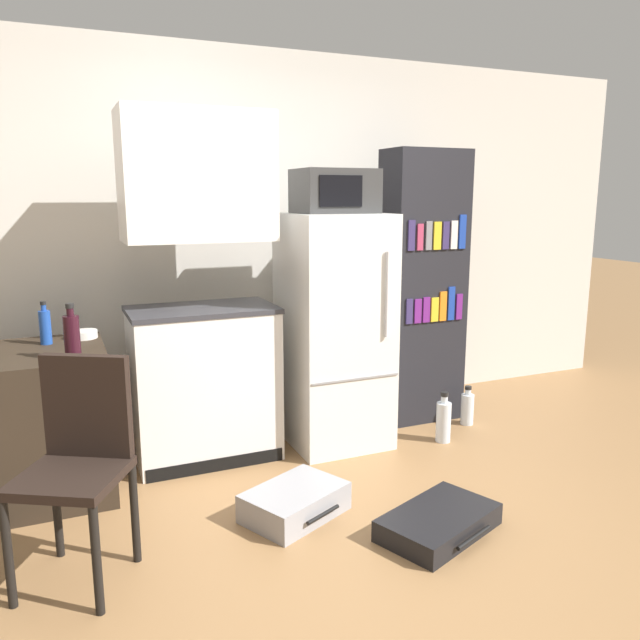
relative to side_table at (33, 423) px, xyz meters
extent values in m
plane|color=olive|center=(1.33, -1.23, -0.40)|extent=(24.00, 24.00, 0.00)
cube|color=beige|center=(1.53, 0.77, 0.90)|extent=(6.40, 0.10, 2.60)
cube|color=#2D2319|center=(0.00, 0.00, 0.00)|extent=(0.78, 0.75, 0.80)
cube|color=white|center=(0.97, 0.12, 0.06)|extent=(0.86, 0.50, 0.92)
cube|color=#333338|center=(0.97, 0.12, 0.53)|extent=(0.87, 0.51, 0.03)
cube|color=white|center=(0.97, 0.12, 1.32)|extent=(0.86, 0.43, 0.74)
cube|color=black|center=(0.97, -0.13, -0.36)|extent=(0.82, 0.01, 0.08)
cube|color=silver|center=(1.81, 0.05, 0.35)|extent=(0.61, 0.64, 1.50)
cube|color=gray|center=(1.81, -0.27, 0.11)|extent=(0.58, 0.01, 0.01)
cylinder|color=silver|center=(2.01, -0.29, 0.62)|extent=(0.02, 0.02, 0.52)
cube|color=#333333|center=(1.81, 0.05, 1.23)|extent=(0.48, 0.36, 0.27)
cube|color=black|center=(1.77, -0.14, 1.23)|extent=(0.28, 0.01, 0.18)
cube|color=black|center=(2.57, 0.21, 0.56)|extent=(0.57, 0.33, 1.92)
cube|color=#332856|center=(2.37, 0.04, 0.43)|extent=(0.05, 0.01, 0.17)
cube|color=#661E75|center=(2.44, 0.04, 0.43)|extent=(0.05, 0.01, 0.17)
cube|color=#661E75|center=(2.50, 0.04, 0.44)|extent=(0.05, 0.01, 0.18)
cube|color=gold|center=(2.57, 0.04, 0.43)|extent=(0.06, 0.01, 0.17)
cube|color=orange|center=(2.64, 0.04, 0.45)|extent=(0.05, 0.01, 0.21)
cube|color=#193899|center=(2.71, 0.04, 0.47)|extent=(0.05, 0.01, 0.24)
cube|color=#661E75|center=(2.78, 0.04, 0.44)|extent=(0.05, 0.01, 0.18)
cube|color=#332856|center=(2.37, 0.04, 0.95)|extent=(0.05, 0.01, 0.20)
cube|color=#A33351|center=(2.44, 0.04, 0.94)|extent=(0.04, 0.01, 0.18)
cube|color=slate|center=(2.50, 0.04, 0.94)|extent=(0.05, 0.01, 0.19)
cube|color=gold|center=(2.57, 0.04, 0.94)|extent=(0.06, 0.01, 0.19)
cube|color=#332856|center=(2.64, 0.04, 0.94)|extent=(0.05, 0.01, 0.19)
cube|color=silver|center=(2.71, 0.04, 0.94)|extent=(0.05, 0.01, 0.19)
cube|color=#193899|center=(2.78, 0.04, 0.96)|extent=(0.05, 0.01, 0.23)
cylinder|color=#1E47A3|center=(0.10, 0.15, 0.49)|extent=(0.06, 0.06, 0.19)
cylinder|color=#1E47A3|center=(0.10, 0.15, 0.60)|extent=(0.03, 0.03, 0.03)
cylinder|color=black|center=(0.10, 0.15, 0.63)|extent=(0.03, 0.03, 0.02)
cylinder|color=black|center=(0.22, -0.25, 0.51)|extent=(0.08, 0.08, 0.22)
cylinder|color=black|center=(0.22, -0.25, 0.64)|extent=(0.04, 0.04, 0.04)
cylinder|color=black|center=(0.22, -0.25, 0.67)|extent=(0.04, 0.04, 0.02)
cylinder|color=silver|center=(0.29, 0.22, 0.42)|extent=(0.16, 0.16, 0.04)
cylinder|color=black|center=(-0.09, -1.03, -0.17)|extent=(0.04, 0.04, 0.46)
cylinder|color=black|center=(0.23, -1.21, -0.17)|extent=(0.04, 0.04, 0.46)
cylinder|color=black|center=(0.09, -0.71, -0.17)|extent=(0.04, 0.04, 0.46)
cylinder|color=black|center=(0.41, -0.89, -0.17)|extent=(0.04, 0.04, 0.46)
cube|color=black|center=(0.16, -0.96, 0.08)|extent=(0.55, 0.55, 0.04)
cube|color=black|center=(0.25, -0.80, 0.32)|extent=(0.35, 0.23, 0.45)
cube|color=#99999E|center=(1.20, -0.80, -0.33)|extent=(0.60, 0.52, 0.15)
cylinder|color=black|center=(1.29, -0.97, -0.33)|extent=(0.21, 0.12, 0.02)
cube|color=black|center=(1.79, -1.23, -0.35)|extent=(0.68, 0.54, 0.11)
cylinder|color=black|center=(1.86, -1.41, -0.35)|extent=(0.25, 0.12, 0.02)
cylinder|color=silver|center=(2.46, -0.27, -0.27)|extent=(0.10, 0.10, 0.27)
cylinder|color=silver|center=(2.46, -0.27, -0.11)|extent=(0.04, 0.04, 0.05)
cylinder|color=black|center=(2.46, -0.27, -0.07)|extent=(0.05, 0.05, 0.03)
cylinder|color=silver|center=(2.80, -0.07, -0.29)|extent=(0.09, 0.09, 0.22)
cylinder|color=silver|center=(2.80, -0.07, -0.16)|extent=(0.04, 0.04, 0.04)
cylinder|color=black|center=(2.80, -0.07, -0.13)|extent=(0.05, 0.05, 0.02)
camera|label=1|loc=(0.16, -3.54, 1.21)|focal=35.00mm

